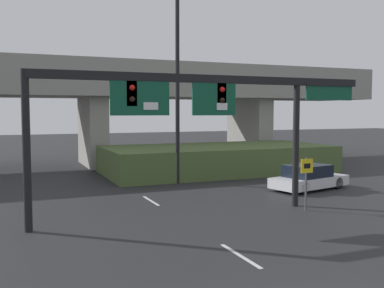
{
  "coord_description": "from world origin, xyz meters",
  "views": [
    {
      "loc": [
        -6.28,
        -6.66,
        4.25
      ],
      "look_at": [
        0.0,
        8.45,
        3.05
      ],
      "focal_mm": 42.0,
      "sensor_mm": 36.0,
      "label": 1
    }
  ],
  "objects_px": {
    "signal_gantry": "(200,102)",
    "speed_limit_sign": "(306,176)",
    "parked_sedan_near_right": "(309,178)",
    "highway_light_pole_near": "(177,35)"
  },
  "relations": [
    {
      "from": "signal_gantry",
      "to": "speed_limit_sign",
      "type": "xyz_separation_m",
      "value": [
        4.49,
        -0.99,
        -3.11
      ]
    },
    {
      "from": "speed_limit_sign",
      "to": "parked_sedan_near_right",
      "type": "xyz_separation_m",
      "value": [
        3.4,
        4.31,
        -0.86
      ]
    },
    {
      "from": "parked_sedan_near_right",
      "to": "highway_light_pole_near",
      "type": "bearing_deg",
      "value": 127.88
    },
    {
      "from": "signal_gantry",
      "to": "highway_light_pole_near",
      "type": "relative_size",
      "value": 0.88
    },
    {
      "from": "speed_limit_sign",
      "to": "parked_sedan_near_right",
      "type": "height_order",
      "value": "speed_limit_sign"
    },
    {
      "from": "signal_gantry",
      "to": "parked_sedan_near_right",
      "type": "height_order",
      "value": "signal_gantry"
    },
    {
      "from": "highway_light_pole_near",
      "to": "parked_sedan_near_right",
      "type": "distance_m",
      "value": 10.97
    },
    {
      "from": "speed_limit_sign",
      "to": "signal_gantry",
      "type": "bearing_deg",
      "value": 167.54
    },
    {
      "from": "signal_gantry",
      "to": "parked_sedan_near_right",
      "type": "xyz_separation_m",
      "value": [
        7.89,
        3.32,
        -3.98
      ]
    },
    {
      "from": "highway_light_pole_near",
      "to": "speed_limit_sign",
      "type": "bearing_deg",
      "value": -74.8
    }
  ]
}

